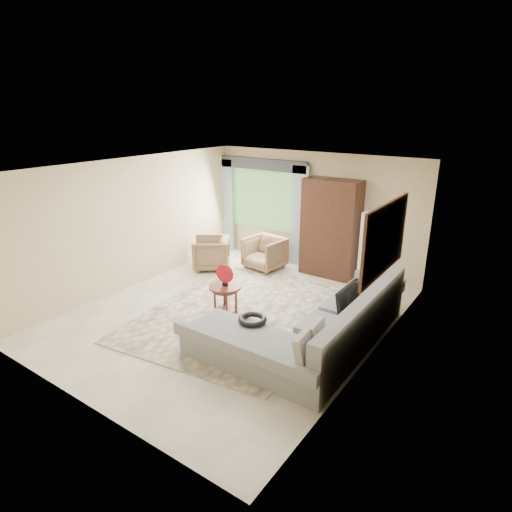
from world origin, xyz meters
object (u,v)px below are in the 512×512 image
Objects in this scene: floor_lamp at (366,248)px; armoire at (331,228)px; coffee_table at (225,300)px; armchair_left at (211,253)px; armchair_right at (265,253)px; potted_plant at (220,247)px; sectional_sofa at (319,332)px; tv_screen at (349,301)px.

armoire is at bearing -175.71° from floor_lamp.
armchair_left reaches higher than coffee_table.
armchair_right reaches higher than potted_plant.
armoire is at bearing 26.62° from armchair_right.
sectional_sofa is 3.98m from armchair_left.
coffee_table is 0.27× the size of armoire.
coffee_table is (-1.87, 0.07, 0.01)m from sectional_sofa.
armchair_left is (-3.59, 1.71, 0.08)m from sectional_sofa.
floor_lamp reaches higher than coffee_table.
floor_lamp is (2.16, 0.55, 0.38)m from armchair_right.
floor_lamp is (3.16, 1.25, 0.39)m from armchair_left.
tv_screen is at bearing -58.93° from armoire.
armoire is (2.36, 1.19, 0.69)m from armchair_left.
coffee_table is at bearing 11.47° from armchair_left.
armchair_right is at bearing 90.06° from armchair_left.
potted_plant is at bearing -174.56° from armchair_right.
tv_screen is 1.37× the size of potted_plant.
sectional_sofa reaches higher than potted_plant.
tv_screen is (0.27, 0.41, 0.44)m from sectional_sofa.
armchair_left is 3.42m from floor_lamp.
sectional_sofa is at bearing -31.78° from potted_plant.
armoire reaches higher than armchair_right.
floor_lamp reaches higher than armchair_left.
sectional_sofa is at bearing -2.00° from coffee_table.
sectional_sofa is 4.34× the size of armchair_left.
armchair_left is at bearing -138.41° from armchair_right.
armchair_right is at bearing -165.61° from floor_lamp.
coffee_table is at bearing -102.63° from armoire.
armchair_right is at bearing -160.04° from armoire.
coffee_table reaches higher than potted_plant.
armoire reaches higher than tv_screen.
sectional_sofa is 2.31× the size of floor_lamp.
tv_screen reaches higher than potted_plant.
armoire is at bearing 77.37° from coffee_table.
armchair_right is (-2.60, 2.40, 0.08)m from sectional_sofa.
sectional_sofa is at bearing -81.67° from floor_lamp.
tv_screen is 4.09m from armchair_left.
potted_plant is at bearing -170.16° from armoire.
armchair_right is at bearing 145.13° from tv_screen.
armchair_right is (-0.73, 2.34, 0.07)m from coffee_table.
armchair_left is 2.73m from armoire.
tv_screen is 2.64m from floor_lamp.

